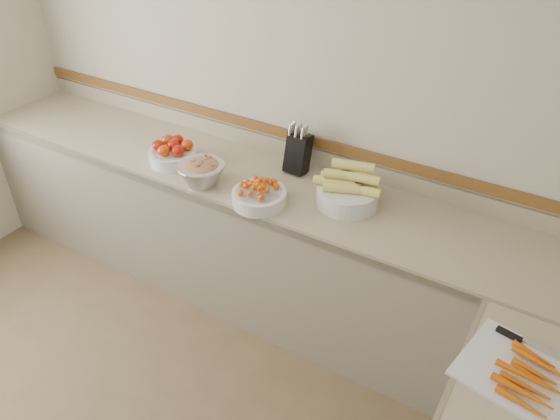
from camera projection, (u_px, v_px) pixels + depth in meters
The scene contains 8 objects.
back_wall at pixel (286, 93), 3.10m from camera, with size 4.00×4.00×0.00m, color #B4AC95.
counter_back at pixel (259, 240), 3.36m from camera, with size 4.00×0.65×1.08m.
knife_block at pixel (298, 152), 3.10m from camera, with size 0.13×0.15×0.30m.
tomato_bowl at pixel (173, 153), 3.22m from camera, with size 0.28×0.28×0.14m.
cherry_tomato_bowl at pixel (259, 195), 2.86m from camera, with size 0.29×0.29×0.16m.
corn_bowl at pixel (348, 191), 2.85m from camera, with size 0.37×0.33×0.24m.
rhubarb_bowl at pixel (201, 172), 3.01m from camera, with size 0.27×0.27×0.15m.
cutting_board at pixel (527, 376), 1.95m from camera, with size 0.52×0.44×0.07m.
Camera 1 is at (1.48, -0.53, 2.52)m, focal length 35.00 mm.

